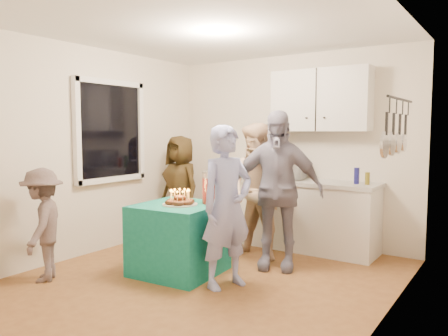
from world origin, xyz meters
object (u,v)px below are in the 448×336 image
Objects in this scene: counter at (293,215)px; punch_jar at (212,188)px; party_table at (179,239)px; microwave at (286,168)px; woman_back_center at (259,191)px; woman_back_right at (276,190)px; woman_back_left at (180,187)px; child_near_left at (43,225)px; man_birthday at (227,207)px.

punch_jar reaches higher than counter.
punch_jar is (0.27, 0.25, 0.55)m from party_table.
party_table is (-0.45, -1.69, -0.67)m from microwave.
party_table is 1.14m from woman_back_center.
party_table is 0.66m from punch_jar.
counter is 1.23× the size of woman_back_right.
woman_back_left is (-1.00, 1.22, 0.36)m from party_table.
woman_back_right is at bearing 92.23° from child_near_left.
child_near_left is at bearing -128.52° from microwave.
child_near_left is at bearing 138.62° from man_birthday.
microwave is at bearing 109.81° from child_near_left.
woman_back_center reaches higher than party_table.
child_near_left reaches higher than counter.
woman_back_right reaches higher than microwave.
punch_jar is 0.73m from woman_back_center.
counter is 6.47× the size of punch_jar.
microwave is at bearing 82.89° from punch_jar.
woman_back_left reaches higher than counter.
party_table is 0.57× the size of woman_back_left.
party_table is 1.42m from child_near_left.
woman_back_center is at bearing 31.60° from man_birthday.
woman_back_center is 1.40× the size of child_near_left.
microwave is 0.60× the size of party_table.
punch_jar is 0.29× the size of child_near_left.
woman_back_left is (-1.56, -0.46, 0.31)m from counter.
party_table is at bearing 92.59° from child_near_left.
party_table is 2.50× the size of punch_jar.
woman_back_center is (0.46, 0.95, 0.45)m from party_table.
man_birthday reaches higher than counter.
woman_back_left reaches higher than party_table.
woman_back_center is at bearing 1.69° from woman_back_left.
woman_back_left is at bearing 72.27° from man_birthday.
punch_jar is at bearing 42.32° from party_table.
counter is 1.87× the size of child_near_left.
man_birthday is (0.67, -0.05, 0.43)m from party_table.
microwave is at bearing 93.47° from woman_back_center.
woman_back_center is (-0.21, 1.00, 0.02)m from man_birthday.
woman_back_right reaches higher than child_near_left.
man_birthday reaches higher than microwave.
woman_back_left is 2.21m from child_near_left.
punch_jar is at bearing 92.25° from child_near_left.
party_table is 1.21m from woman_back_right.
woman_back_left is at bearing -171.94° from microwave.
party_table is at bearing 105.24° from man_birthday.
party_table is 0.48× the size of woman_back_right.
man_birthday is at bearing -118.74° from woman_back_right.
punch_jar is 0.51m from man_birthday.
punch_jar is at bearing -106.83° from microwave.
punch_jar is at bearing -155.98° from woman_back_right.
party_table is 0.51× the size of woman_back_center.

